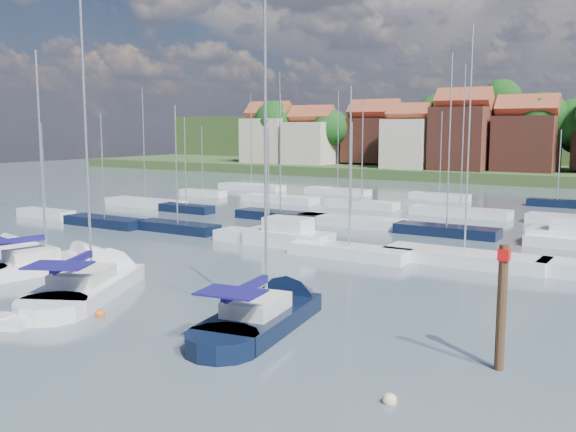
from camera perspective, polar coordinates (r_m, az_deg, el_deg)
The scene contains 11 objects.
ground at distance 65.37m, azimuth 13.41°, elevation -0.35°, with size 260.00×260.00×0.00m, color #43545B.
sailboat_left at distance 44.28m, azimuth -19.74°, elevation -4.00°, with size 5.16×11.40×15.02m.
sailboat_centre at distance 38.73m, azimuth -16.27°, elevation -5.53°, with size 8.99×13.55×18.04m.
sailboat_navy at distance 31.09m, azimuth -1.20°, elevation -8.48°, with size 4.90×12.12×16.31m.
timber_piling at distance 25.76m, azimuth 18.36°, elevation -9.69°, with size 0.40×0.40×7.07m.
buoy_b at distance 33.65m, azimuth -22.22°, elevation -8.43°, with size 0.44×0.44×0.44m, color beige.
buoy_c at distance 32.89m, azimuth -16.38°, elevation -8.53°, with size 0.50×0.50×0.50m, color #D85914.
buoy_d at distance 27.16m, azimuth -7.62°, elevation -11.79°, with size 0.43×0.43×0.43m, color #D85914.
buoy_e at distance 35.09m, azimuth -4.11°, elevation -7.19°, with size 0.47×0.47×0.47m, color #D85914.
buoy_f at distance 22.50m, azimuth 9.02°, elevation -16.11°, with size 0.50×0.50×0.50m, color beige.
marina_field at distance 60.16m, azimuth 13.65°, elevation -0.64°, with size 79.62×41.41×15.93m.
Camera 1 is at (20.66, -21.35, 9.11)m, focal length 40.00 mm.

